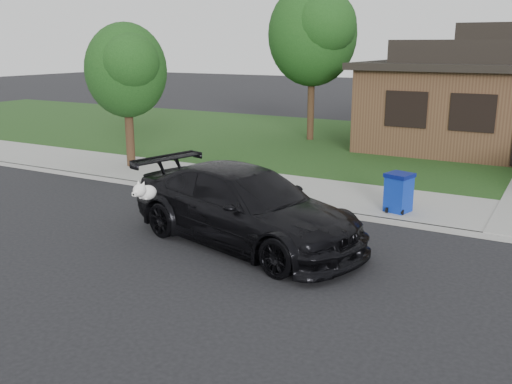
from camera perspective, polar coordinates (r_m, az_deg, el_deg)
The scene contains 8 objects.
ground at distance 11.09m, azimuth -0.65°, elevation -6.71°, with size 120.00×120.00×0.00m, color black.
sidewalk at distance 15.39m, azimuth 8.64°, elevation -0.52°, with size 60.00×3.00×0.12m, color gray.
curb at distance 14.05m, azimuth 6.47°, elevation -1.92°, with size 60.00×0.12×0.12m, color gray.
lawn at distance 22.90m, azimuth 15.79°, elevation 4.05°, with size 60.00×13.00×0.13m, color #193814.
sedan at distance 11.71m, azimuth -1.12°, elevation -1.46°, with size 5.80×3.45×1.57m.
recycling_bin at distance 14.04m, azimuth 14.07°, elevation -0.02°, with size 0.69×0.69×0.94m.
tree_0 at distance 23.81m, azimuth 5.93°, elevation 15.58°, with size 3.78×3.60×6.34m.
tree_2 at distance 18.85m, azimuth -12.77°, elevation 11.92°, with size 2.73×2.60×4.59m.
Camera 1 is at (5.15, -8.96, 4.02)m, focal length 40.00 mm.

